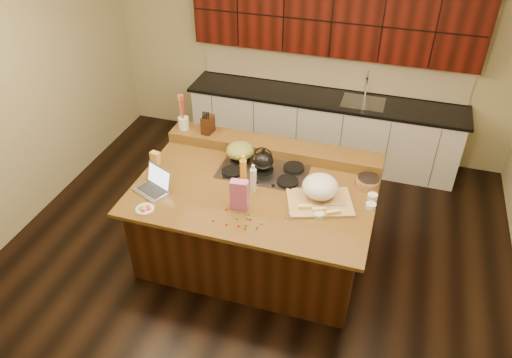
% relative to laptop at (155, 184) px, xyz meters
% --- Properties ---
extents(room, '(5.52, 5.02, 2.72)m').
position_rel_laptop_xyz_m(room, '(0.94, 0.31, 0.37)').
color(room, black).
rests_on(room, ground).
extents(island, '(2.40, 1.60, 0.92)m').
position_rel_laptop_xyz_m(island, '(0.94, 0.31, -0.52)').
color(island, black).
rests_on(island, ground).
extents(back_ledge, '(2.40, 0.30, 0.12)m').
position_rel_laptop_xyz_m(back_ledge, '(0.94, 1.01, -0.00)').
color(back_ledge, black).
rests_on(back_ledge, island).
extents(cooktop, '(0.92, 0.52, 0.05)m').
position_rel_laptop_xyz_m(cooktop, '(0.94, 0.61, -0.05)').
color(cooktop, gray).
rests_on(cooktop, island).
extents(back_counter, '(3.70, 0.66, 2.40)m').
position_rel_laptop_xyz_m(back_counter, '(1.24, 2.54, 0.00)').
color(back_counter, silver).
rests_on(back_counter, ground).
extents(kettle, '(0.28, 0.28, 0.19)m').
position_rel_laptop_xyz_m(kettle, '(0.94, 0.61, 0.08)').
color(kettle, black).
rests_on(kettle, cooktop).
extents(green_bowl, '(0.39, 0.39, 0.17)m').
position_rel_laptop_xyz_m(green_bowl, '(0.64, 0.74, 0.06)').
color(green_bowl, olive).
rests_on(green_bowl, cooktop).
extents(laptop, '(0.41, 0.38, 0.23)m').
position_rel_laptop_xyz_m(laptop, '(0.00, 0.00, 0.00)').
color(laptop, '#B7B7BC').
rests_on(laptop, island).
extents(oil_bottle, '(0.09, 0.09, 0.27)m').
position_rel_laptop_xyz_m(oil_bottle, '(0.80, 0.37, 0.07)').
color(oil_bottle, orange).
rests_on(oil_bottle, island).
extents(vinegar_bottle, '(0.08, 0.08, 0.25)m').
position_rel_laptop_xyz_m(vinegar_bottle, '(0.94, 0.28, 0.06)').
color(vinegar_bottle, silver).
rests_on(vinegar_bottle, island).
extents(wooden_tray, '(0.72, 0.62, 0.25)m').
position_rel_laptop_xyz_m(wooden_tray, '(1.60, 0.33, 0.05)').
color(wooden_tray, tan).
rests_on(wooden_tray, island).
extents(ramekin_a, '(0.12, 0.12, 0.04)m').
position_rel_laptop_xyz_m(ramekin_a, '(1.64, 0.07, -0.04)').
color(ramekin_a, white).
rests_on(ramekin_a, island).
extents(ramekin_b, '(0.13, 0.13, 0.04)m').
position_rel_laptop_xyz_m(ramekin_b, '(2.09, 0.35, -0.04)').
color(ramekin_b, white).
rests_on(ramekin_b, island).
extents(ramekin_c, '(0.12, 0.12, 0.04)m').
position_rel_laptop_xyz_m(ramekin_c, '(2.09, 0.50, -0.04)').
color(ramekin_c, white).
rests_on(ramekin_c, island).
extents(strainer_bowl, '(0.32, 0.32, 0.09)m').
position_rel_laptop_xyz_m(strainer_bowl, '(2.02, 0.68, -0.02)').
color(strainer_bowl, '#996B3F').
rests_on(strainer_bowl, island).
extents(kitchen_timer, '(0.08, 0.08, 0.07)m').
position_rel_laptop_xyz_m(kitchen_timer, '(1.38, -0.03, -0.03)').
color(kitchen_timer, silver).
rests_on(kitchen_timer, island).
extents(pink_bag, '(0.17, 0.11, 0.31)m').
position_rel_laptop_xyz_m(pink_bag, '(0.90, -0.02, 0.09)').
color(pink_bag, '#C55CA1').
rests_on(pink_bag, island).
extents(candy_plate, '(0.22, 0.22, 0.01)m').
position_rel_laptop_xyz_m(candy_plate, '(0.05, -0.32, -0.06)').
color(candy_plate, white).
rests_on(candy_plate, island).
extents(package_box, '(0.11, 0.09, 0.14)m').
position_rel_laptop_xyz_m(package_box, '(-0.21, 0.43, 0.01)').
color(package_box, gold).
rests_on(package_box, island).
extents(utensil_crock, '(0.12, 0.12, 0.14)m').
position_rel_laptop_xyz_m(utensil_crock, '(-0.13, 1.01, 0.13)').
color(utensil_crock, white).
rests_on(utensil_crock, back_ledge).
extents(knife_block, '(0.12, 0.18, 0.20)m').
position_rel_laptop_xyz_m(knife_block, '(0.17, 1.01, 0.16)').
color(knife_block, black).
rests_on(knife_block, back_ledge).
extents(gumdrop_0, '(0.02, 0.02, 0.02)m').
position_rel_laptop_xyz_m(gumdrop_0, '(0.86, -0.30, -0.05)').
color(gumdrop_0, red).
rests_on(gumdrop_0, island).
extents(gumdrop_1, '(0.02, 0.02, 0.02)m').
position_rel_laptop_xyz_m(gumdrop_1, '(1.04, -0.26, -0.05)').
color(gumdrop_1, '#198C26').
rests_on(gumdrop_1, island).
extents(gumdrop_2, '(0.02, 0.02, 0.02)m').
position_rel_laptop_xyz_m(gumdrop_2, '(0.79, -0.09, -0.05)').
color(gumdrop_2, red).
rests_on(gumdrop_2, island).
extents(gumdrop_3, '(0.02, 0.02, 0.02)m').
position_rel_laptop_xyz_m(gumdrop_3, '(1.01, -0.11, -0.05)').
color(gumdrop_3, '#198C26').
rests_on(gumdrop_3, island).
extents(gumdrop_4, '(0.02, 0.02, 0.02)m').
position_rel_laptop_xyz_m(gumdrop_4, '(1.14, -0.25, -0.05)').
color(gumdrop_4, red).
rests_on(gumdrop_4, island).
extents(gumdrop_5, '(0.02, 0.02, 0.02)m').
position_rel_laptop_xyz_m(gumdrop_5, '(1.14, -0.27, -0.05)').
color(gumdrop_5, '#198C26').
rests_on(gumdrop_5, island).
extents(gumdrop_6, '(0.02, 0.02, 0.02)m').
position_rel_laptop_xyz_m(gumdrop_6, '(1.04, -0.30, -0.05)').
color(gumdrop_6, red).
rests_on(gumdrop_6, island).
extents(gumdrop_7, '(0.02, 0.02, 0.02)m').
position_rel_laptop_xyz_m(gumdrop_7, '(0.93, -0.19, -0.05)').
color(gumdrop_7, '#198C26').
rests_on(gumdrop_7, island).
extents(gumdrop_8, '(0.02, 0.02, 0.02)m').
position_rel_laptop_xyz_m(gumdrop_8, '(0.73, -0.28, -0.05)').
color(gumdrop_8, red).
rests_on(gumdrop_8, island).
extents(gumdrop_9, '(0.02, 0.02, 0.02)m').
position_rel_laptop_xyz_m(gumdrop_9, '(1.17, -0.19, -0.05)').
color(gumdrop_9, '#198C26').
rests_on(gumdrop_9, island).
extents(gumdrop_10, '(0.02, 0.02, 0.02)m').
position_rel_laptop_xyz_m(gumdrop_10, '(0.98, -0.28, -0.05)').
color(gumdrop_10, red).
rests_on(gumdrop_10, island).
extents(gumdrop_11, '(0.02, 0.02, 0.02)m').
position_rel_laptop_xyz_m(gumdrop_11, '(1.02, -0.16, -0.05)').
color(gumdrop_11, '#198C26').
rests_on(gumdrop_11, island).
extents(gumdrop_12, '(0.02, 0.02, 0.02)m').
position_rel_laptop_xyz_m(gumdrop_12, '(1.05, -0.16, -0.05)').
color(gumdrop_12, red).
rests_on(gumdrop_12, island).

